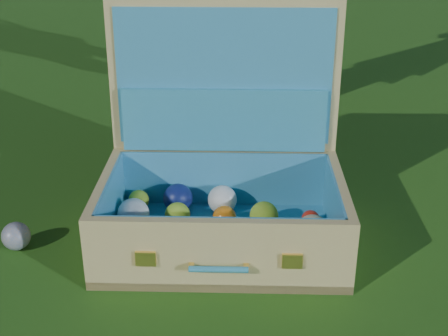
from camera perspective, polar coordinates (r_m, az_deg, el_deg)
ground at (r=1.66m, az=-3.75°, el=-4.65°), size 60.00×60.00×0.00m
stray_ball at (r=1.59m, az=-18.48°, el=-5.92°), size 0.07×0.07×0.07m
suitcase at (r=1.53m, az=-0.21°, el=-0.58°), size 0.60×0.47×0.56m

